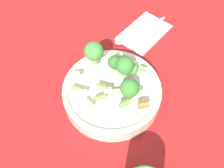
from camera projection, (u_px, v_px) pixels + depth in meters
ground_plane at (112, 97)px, 0.66m from camera, size 3.00×3.00×0.00m
bowl at (112, 92)px, 0.64m from camera, size 0.24×0.24×0.05m
pasta_salad at (116, 69)px, 0.59m from camera, size 0.16×0.20×0.09m
napkin at (144, 32)px, 0.78m from camera, size 0.18×0.14×0.01m
spoon at (132, 35)px, 0.76m from camera, size 0.17×0.10×0.01m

